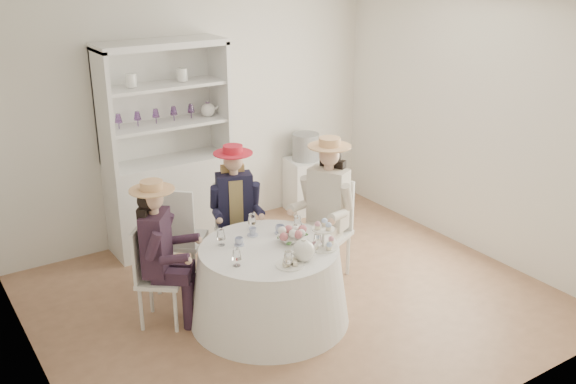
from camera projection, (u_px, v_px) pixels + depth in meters
ground at (294, 299)px, 6.05m from camera, size 4.50×4.50×0.00m
ceiling at (295, 2)px, 5.08m from camera, size 4.50×4.50×0.00m
wall_back at (195, 116)px, 7.13m from camera, size 4.50×0.00×4.50m
wall_front at (472, 247)px, 4.00m from camera, size 4.50×0.00×4.50m
wall_left at (23, 219)px, 4.42m from camera, size 0.00×4.50×4.50m
wall_right at (473, 126)px, 6.72m from camera, size 0.00×4.50×4.50m
tea_table at (269, 284)px, 5.62m from camera, size 1.41×1.41×0.70m
hutch at (169, 176)px, 6.92m from camera, size 1.50×0.95×2.24m
side_table at (305, 185)px, 7.98m from camera, size 0.48×0.48×0.67m
hatbox at (306, 147)px, 7.80m from camera, size 0.35×0.35×0.33m
guest_left at (159, 245)px, 5.42m from camera, size 0.57×0.55×1.32m
guest_mid at (235, 203)px, 6.28m from camera, size 0.51×0.55×1.34m
guest_right at (327, 202)px, 6.16m from camera, size 0.61×0.56×1.45m
spare_chair at (177, 236)px, 6.00m from camera, size 0.62×0.62×1.07m
teacup_a at (239, 242)px, 5.53m from camera, size 0.08×0.08×0.06m
teacup_b at (253, 232)px, 5.72m from camera, size 0.09×0.09×0.07m
teacup_c at (280, 230)px, 5.76m from camera, size 0.09×0.09×0.07m
flower_bowl at (290, 240)px, 5.58m from camera, size 0.24×0.24×0.05m
flower_arrangement at (294, 233)px, 5.54m from camera, size 0.20×0.20×0.07m
table_teapot at (304, 250)px, 5.25m from camera, size 0.26×0.19×0.20m
sandwich_plate at (290, 264)px, 5.18m from camera, size 0.23×0.23×0.05m
cupcake_stand at (323, 238)px, 5.46m from camera, size 0.26×0.26×0.24m
stemware_set at (269, 240)px, 5.47m from camera, size 0.86×0.90×0.15m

